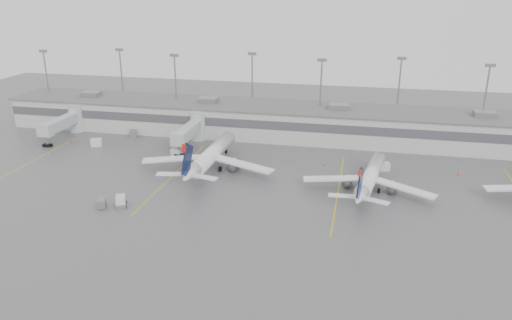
# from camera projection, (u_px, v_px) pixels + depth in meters

# --- Properties ---
(ground) EXTENTS (260.00, 260.00, 0.00)m
(ground) POSITION_uv_depth(u_px,v_px,m) (220.00, 238.00, 80.61)
(ground) COLOR #4E4E50
(ground) RESTS_ON ground
(terminal) EXTENTS (152.00, 17.00, 9.45)m
(terminal) POSITION_uv_depth(u_px,v_px,m) (281.00, 121.00, 132.49)
(terminal) COLOR #B4B4AF
(terminal) RESTS_ON ground
(light_masts) EXTENTS (142.40, 8.00, 20.60)m
(light_masts) POSITION_uv_depth(u_px,v_px,m) (285.00, 87.00, 135.14)
(light_masts) COLOR gray
(light_masts) RESTS_ON ground
(jet_bridge_left) EXTENTS (4.00, 17.20, 7.00)m
(jet_bridge_left) POSITION_uv_depth(u_px,v_px,m) (68.00, 122.00, 132.61)
(jet_bridge_left) COLOR #A9ABAE
(jet_bridge_left) RESTS_ON ground
(jet_bridge_right) EXTENTS (4.00, 17.20, 7.00)m
(jet_bridge_right) POSITION_uv_depth(u_px,v_px,m) (192.00, 130.00, 125.49)
(jet_bridge_right) COLOR #A9ABAE
(jet_bridge_right) RESTS_ON ground
(stand_markings) EXTENTS (105.25, 40.00, 0.01)m
(stand_markings) POSITION_uv_depth(u_px,v_px,m) (253.00, 183.00, 102.66)
(stand_markings) COLOR gold
(stand_markings) RESTS_ON ground
(jet_mid_left) EXTENTS (29.66, 33.24, 10.76)m
(jet_mid_left) POSITION_uv_depth(u_px,v_px,m) (211.00, 155.00, 108.64)
(jet_mid_left) COLOR white
(jet_mid_left) RESTS_ON ground
(jet_mid_right) EXTENTS (25.56, 28.87, 9.38)m
(jet_mid_right) POSITION_uv_depth(u_px,v_px,m) (370.00, 177.00, 97.70)
(jet_mid_right) COLOR white
(jet_mid_right) RESTS_ON ground
(baggage_tug) EXTENTS (2.97, 3.56, 1.97)m
(baggage_tug) POSITION_uv_depth(u_px,v_px,m) (121.00, 202.00, 91.65)
(baggage_tug) COLOR silver
(baggage_tug) RESTS_ON ground
(baggage_cart) EXTENTS (2.33, 2.87, 1.61)m
(baggage_cart) POSITION_uv_depth(u_px,v_px,m) (102.00, 203.00, 91.18)
(baggage_cart) COLOR slate
(baggage_cart) RESTS_ON ground
(gse_uld_a) EXTENTS (3.13, 2.65, 1.88)m
(gse_uld_a) POSITION_uv_depth(u_px,v_px,m) (96.00, 142.00, 125.22)
(gse_uld_a) COLOR silver
(gse_uld_a) RESTS_ON ground
(gse_uld_b) EXTENTS (2.58, 1.88, 1.71)m
(gse_uld_b) POSITION_uv_depth(u_px,v_px,m) (176.00, 152.00, 118.13)
(gse_uld_b) COLOR silver
(gse_uld_b) RESTS_ON ground
(gse_uld_c) EXTENTS (2.90, 2.37, 1.77)m
(gse_uld_c) POSITION_uv_depth(u_px,v_px,m) (383.00, 166.00, 109.09)
(gse_uld_c) COLOR silver
(gse_uld_c) RESTS_ON ground
(gse_loader) EXTENTS (2.69, 3.28, 1.77)m
(gse_loader) POSITION_uv_depth(u_px,v_px,m) (133.00, 134.00, 132.69)
(gse_loader) COLOR slate
(gse_loader) RESTS_ON ground
(cone_a) EXTENTS (0.44, 0.44, 0.71)m
(cone_a) POSITION_uv_depth(u_px,v_px,m) (71.00, 141.00, 128.51)
(cone_a) COLOR #F23105
(cone_a) RESTS_ON ground
(cone_b) EXTENTS (0.42, 0.42, 0.67)m
(cone_b) POSITION_uv_depth(u_px,v_px,m) (216.00, 156.00, 117.13)
(cone_b) COLOR #F23105
(cone_b) RESTS_ON ground
(cone_c) EXTENTS (0.39, 0.39, 0.61)m
(cone_c) POSITION_uv_depth(u_px,v_px,m) (324.00, 165.00, 111.81)
(cone_c) COLOR #F23105
(cone_c) RESTS_ON ground
(cone_d) EXTENTS (0.49, 0.49, 0.78)m
(cone_d) POSITION_uv_depth(u_px,v_px,m) (458.00, 173.00, 106.47)
(cone_d) COLOR #F23105
(cone_d) RESTS_ON ground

